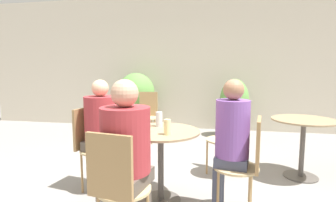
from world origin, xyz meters
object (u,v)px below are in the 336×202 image
at_px(cafe_table_far, 303,133).
at_px(beer_glass_0, 159,119).
at_px(bistro_chair_4, 147,112).
at_px(seated_person_0, 102,126).
at_px(seated_person_1, 127,149).
at_px(beer_glass_1, 167,127).
at_px(bistro_chair_3, 227,131).
at_px(potted_plant_0, 136,97).
at_px(potted_plant_1, 234,106).
at_px(cafe_table_near, 161,146).
at_px(bistro_chair_0, 91,141).
at_px(bistro_chair_1, 117,182).
at_px(seated_person_2, 231,135).
at_px(bistro_chair_2, 247,158).

xyz_separation_m(cafe_table_far, beer_glass_0, (-1.67, -0.74, 0.26)).
bearing_deg(bistro_chair_4, seated_person_0, -89.26).
xyz_separation_m(seated_person_1, beer_glass_1, (0.22, 0.52, 0.06)).
height_order(bistro_chair_3, potted_plant_0, potted_plant_0).
xyz_separation_m(cafe_table_far, potted_plant_1, (-0.72, 1.92, 0.06)).
xyz_separation_m(bistro_chair_3, potted_plant_1, (0.20, 1.95, 0.07)).
distance_m(bistro_chair_4, beer_glass_0, 2.17).
relative_size(bistro_chair_3, seated_person_1, 0.72).
xyz_separation_m(cafe_table_near, seated_person_0, (-0.68, 0.12, 0.16)).
height_order(cafe_table_far, bistro_chair_0, bistro_chair_0).
relative_size(bistro_chair_3, potted_plant_0, 0.73).
distance_m(bistro_chair_1, seated_person_0, 1.10).
distance_m(bistro_chair_0, potted_plant_1, 3.20).
bearing_deg(seated_person_1, seated_person_0, -44.99).
distance_m(beer_glass_1, potted_plant_0, 3.39).
relative_size(bistro_chair_4, seated_person_0, 0.74).
relative_size(cafe_table_near, potted_plant_1, 0.68).
distance_m(bistro_chair_0, seated_person_1, 1.11).
relative_size(bistro_chair_3, beer_glass_0, 5.87).
bearing_deg(seated_person_2, potted_plant_1, -174.34).
bearing_deg(seated_person_1, seated_person_2, -135.13).
distance_m(bistro_chair_2, beer_glass_0, 0.98).
bearing_deg(seated_person_2, beer_glass_0, -102.06).
distance_m(bistro_chair_1, seated_person_2, 1.11).
xyz_separation_m(bistro_chair_3, potted_plant_0, (-1.89, 2.09, 0.19)).
relative_size(seated_person_0, seated_person_2, 0.98).
bearing_deg(seated_person_1, beer_glass_0, -84.31).
relative_size(bistro_chair_1, beer_glass_0, 5.87).
bearing_deg(bistro_chair_2, bistro_chair_1, -45.00).
bearing_deg(bistro_chair_4, bistro_chair_2, -57.32).
height_order(seated_person_0, beer_glass_0, seated_person_0).
distance_m(bistro_chair_2, beer_glass_1, 0.78).
bearing_deg(beer_glass_0, seated_person_0, -174.39).
xyz_separation_m(cafe_table_far, bistro_chair_2, (-0.78, -1.06, -0.01)).
relative_size(seated_person_1, potted_plant_1, 1.10).
bearing_deg(bistro_chair_2, beer_glass_1, -79.00).
bearing_deg(bistro_chair_2, cafe_table_far, 153.24).
xyz_separation_m(bistro_chair_3, seated_person_2, (-0.01, -1.00, 0.20)).
distance_m(beer_glass_0, beer_glass_1, 0.37).
relative_size(bistro_chair_0, seated_person_0, 0.74).
bearing_deg(seated_person_1, bistro_chair_4, -68.12).
xyz_separation_m(bistro_chair_3, seated_person_0, (-1.37, -0.76, 0.18)).
bearing_deg(beer_glass_1, seated_person_2, 4.02).
height_order(cafe_table_far, seated_person_2, seated_person_2).
relative_size(cafe_table_near, cafe_table_far, 1.04).
distance_m(seated_person_1, seated_person_2, 0.98).
height_order(beer_glass_0, potted_plant_0, potted_plant_0).
xyz_separation_m(cafe_table_far, bistro_chair_1, (-1.76, -1.74, -0.01)).
bearing_deg(bistro_chair_2, bistro_chair_3, -162.65).
distance_m(bistro_chair_0, potted_plant_0, 2.86).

